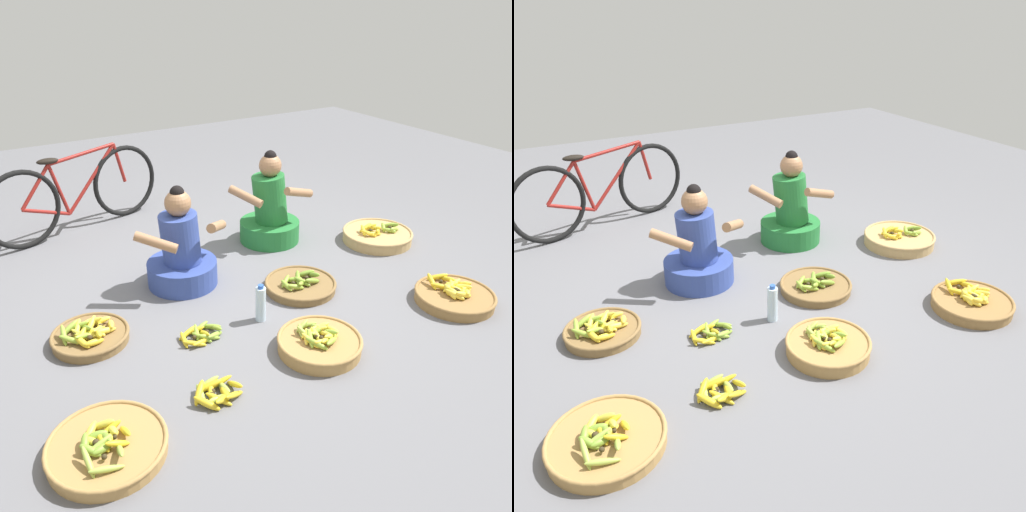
% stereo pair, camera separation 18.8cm
% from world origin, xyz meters
% --- Properties ---
extents(ground_plane, '(10.00, 10.00, 0.00)m').
position_xyz_m(ground_plane, '(0.00, 0.00, 0.00)').
color(ground_plane, slate).
extents(vendor_woman_front, '(0.75, 0.52, 0.77)m').
position_xyz_m(vendor_woman_front, '(-0.34, 0.30, 0.24)').
color(vendor_woman_front, '#334793').
rests_on(vendor_woman_front, ground).
extents(vendor_woman_behind, '(0.69, 0.52, 0.81)m').
position_xyz_m(vendor_woman_behind, '(0.64, 0.60, 0.26)').
color(vendor_woman_behind, '#237233').
rests_on(vendor_woman_behind, ground).
extents(bicycle_leaning, '(1.65, 0.50, 0.73)m').
position_xyz_m(bicycle_leaning, '(-0.70, 1.70, 0.36)').
color(bicycle_leaning, black).
rests_on(bicycle_leaning, ground).
extents(banana_basket_front_center, '(0.56, 0.56, 0.16)m').
position_xyz_m(banana_basket_front_center, '(1.17, -0.97, 0.05)').
color(banana_basket_front_center, olive).
rests_on(banana_basket_front_center, ground).
extents(banana_basket_mid_left, '(0.52, 0.52, 0.16)m').
position_xyz_m(banana_basket_mid_left, '(0.01, -0.91, 0.06)').
color(banana_basket_mid_left, '#A87F47').
rests_on(banana_basket_mid_left, ground).
extents(banana_basket_near_bicycle, '(0.58, 0.58, 0.15)m').
position_xyz_m(banana_basket_near_bicycle, '(-1.34, -1.02, 0.05)').
color(banana_basket_near_bicycle, '#A87F47').
rests_on(banana_basket_near_bicycle, ground).
extents(banana_basket_mid_right, '(0.49, 0.49, 0.14)m').
position_xyz_m(banana_basket_mid_right, '(-1.15, -0.08, 0.05)').
color(banana_basket_mid_right, brown).
rests_on(banana_basket_mid_right, ground).
extents(banana_basket_near_vendor, '(0.53, 0.53, 0.13)m').
position_xyz_m(banana_basket_near_vendor, '(0.36, -0.25, 0.04)').
color(banana_basket_near_vendor, brown).
rests_on(banana_basket_near_vendor, ground).
extents(banana_basket_back_left, '(0.61, 0.61, 0.16)m').
position_xyz_m(banana_basket_back_left, '(1.43, 0.08, 0.06)').
color(banana_basket_back_left, tan).
rests_on(banana_basket_back_left, ground).
extents(loose_bananas_back_center, '(0.31, 0.23, 0.09)m').
position_xyz_m(loose_bananas_back_center, '(-0.54, -0.41, 0.03)').
color(loose_bananas_back_center, '#8CAD38').
rests_on(loose_bananas_back_center, ground).
extents(loose_bananas_back_right, '(0.30, 0.24, 0.09)m').
position_xyz_m(loose_bananas_back_right, '(-0.72, -0.94, 0.03)').
color(loose_bananas_back_right, '#9EB747').
rests_on(loose_bananas_back_right, ground).
extents(water_bottle, '(0.07, 0.07, 0.27)m').
position_xyz_m(water_bottle, '(-0.11, -0.43, 0.13)').
color(water_bottle, silver).
rests_on(water_bottle, ground).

